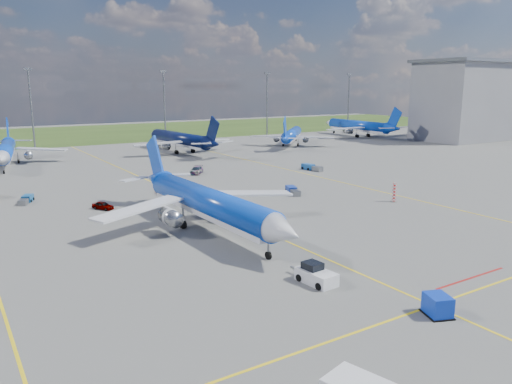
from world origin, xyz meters
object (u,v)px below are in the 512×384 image
service_car_c (196,170)px  bg_jet_n (180,152)px  warning_post (394,192)px  bg_jet_nnw (7,165)px  main_airliner (209,230)px  service_car_a (103,206)px  baggage_tug_c (26,200)px  bg_jet_ene (358,136)px  uld_container (438,305)px  baggage_tug_w (293,191)px  pushback_tug (316,275)px  service_car_b (174,189)px  bg_jet_ne (292,145)px  baggage_tug_e (311,168)px

service_car_c → bg_jet_n: bearing=109.9°
warning_post → bg_jet_n: bearing=93.1°
bg_jet_nnw → main_airliner: 72.73m
warning_post → bg_jet_nnw: 86.31m
service_car_a → baggage_tug_c: (-8.82, 10.76, -0.11)m
baggage_tug_c → bg_jet_ene: bearing=45.9°
uld_container → baggage_tug_w: bearing=88.8°
pushback_tug → baggage_tug_w: pushback_tug is taller
pushback_tug → service_car_b: 43.77m
service_car_a → pushback_tug: bearing=-108.4°
bg_jet_ene → pushback_tug: 139.22m
pushback_tug → service_car_a: bearing=97.6°
bg_jet_n → service_car_a: 64.03m
bg_jet_nnw → bg_jet_ene: bearing=12.2°
warning_post → service_car_b: bearing=136.9°
baggage_tug_w → bg_jet_ene: bearing=61.0°
bg_jet_nnw → bg_jet_ene: (114.29, 6.36, 0.00)m
bg_jet_ne → main_airliner: (-63.05, -68.18, 0.00)m
warning_post → main_airliner: (-31.45, 1.55, -1.50)m
main_airliner → service_car_b: bearing=76.0°
bg_jet_n → baggage_tug_w: bearing=80.4°
pushback_tug → service_car_b: size_ratio=1.08×
service_car_b → baggage_tug_c: service_car_b is taller
bg_jet_n → bg_jet_ne: 35.66m
bg_jet_n → bg_jet_ene: (71.75, 6.59, 0.00)m
bg_jet_nnw → bg_jet_ene: size_ratio=0.90×
service_car_b → bg_jet_n: bearing=-5.1°
uld_container → baggage_tug_e: 69.29m
warning_post → baggage_tug_c: (-48.54, 30.12, -1.03)m
pushback_tug → service_car_b: pushback_tug is taller
bg_jet_nnw → baggage_tug_e: 68.89m
baggage_tug_e → warning_post: bearing=-109.8°
service_car_c → baggage_tug_e: 24.55m
bg_jet_ne → service_car_c: 55.44m
bg_jet_nnw → uld_container: bg_jet_nnw is taller
main_airliner → pushback_tug: 20.57m
uld_container → baggage_tug_c: (-21.38, 59.45, -0.36)m
bg_jet_ene → baggage_tug_c: bearing=26.3°
bg_jet_ne → main_airliner: 92.87m
warning_post → service_car_c: size_ratio=0.60×
service_car_b → bg_jet_ne: bearing=-32.2°
bg_jet_nnw → baggage_tug_e: bg_jet_nnw is taller
bg_jet_ne → baggage_tug_w: bg_jet_ne is taller
bg_jet_ne → pushback_tug: bg_jet_ne is taller
pushback_tug → baggage_tug_c: pushback_tug is taller
bg_jet_ene → bg_jet_ne: bearing=17.9°
warning_post → main_airliner: main_airliner is taller
bg_jet_nnw → uld_container: (19.34, -102.04, 0.84)m
baggage_tug_w → baggage_tug_c: (-38.78, 16.84, -0.04)m
service_car_a → service_car_c: service_car_c is taller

